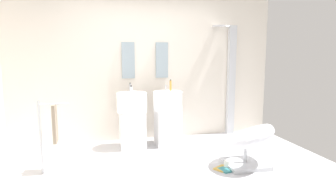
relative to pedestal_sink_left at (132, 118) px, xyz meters
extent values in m
cube|color=silver|center=(0.30, -1.16, -0.52)|extent=(4.80, 3.60, 0.04)
cube|color=beige|center=(0.30, 0.49, 0.80)|extent=(4.80, 0.10, 2.60)
cube|color=white|center=(0.00, 0.00, -0.20)|extent=(0.40, 0.40, 0.59)
cylinder|color=white|center=(0.00, 0.00, 0.25)|extent=(0.49, 0.49, 0.31)
cylinder|color=#B7BABF|center=(0.00, 0.13, 0.46)|extent=(0.02, 0.02, 0.10)
cube|color=white|center=(0.60, 0.00, -0.20)|extent=(0.40, 0.40, 0.59)
cylinder|color=white|center=(0.60, 0.00, 0.25)|extent=(0.49, 0.49, 0.31)
cylinder|color=#B7BABF|center=(0.60, 0.13, 0.46)|extent=(0.02, 0.02, 0.10)
cube|color=#8C9EA8|center=(0.00, 0.42, 0.92)|extent=(0.22, 0.03, 0.62)
cube|color=#8C9EA8|center=(0.60, 0.42, 0.92)|extent=(0.22, 0.03, 0.62)
cube|color=#B7BABF|center=(1.94, 0.37, 0.53)|extent=(0.14, 0.08, 2.05)
cylinder|color=#B7BABF|center=(1.79, 0.35, 1.53)|extent=(0.30, 0.02, 0.02)
cylinder|color=#B7BABF|center=(1.64, 0.32, 1.53)|extent=(0.24, 0.24, 0.02)
cube|color=#B7BABF|center=(1.39, -1.19, -0.47)|extent=(0.56, 0.50, 0.06)
cylinder|color=#B7BABF|center=(1.39, -1.19, -0.30)|extent=(0.05, 0.05, 0.34)
torus|color=silver|center=(1.39, -1.19, -0.10)|extent=(1.10, 1.10, 0.49)
cylinder|color=#B7BABF|center=(-1.27, -0.75, -0.02)|extent=(0.03, 0.03, 0.95)
cylinder|color=#B7BABF|center=(-1.09, -0.75, 0.40)|extent=(0.36, 0.02, 0.02)
cube|color=gray|center=(-1.09, -0.75, 0.15)|extent=(0.04, 0.22, 0.50)
cube|color=#B2B2B7|center=(0.91, -1.32, -0.49)|extent=(1.13, 0.61, 0.01)
cube|color=gold|center=(1.04, -1.23, -0.48)|extent=(0.26, 0.24, 0.02)
cube|color=teal|center=(1.13, -1.27, -0.48)|extent=(0.33, 0.25, 0.02)
cylinder|color=white|center=(1.12, -1.20, -0.44)|extent=(0.09, 0.09, 0.10)
cylinder|color=#99999E|center=(0.00, 0.18, 0.48)|extent=(0.04, 0.04, 0.13)
cylinder|color=black|center=(0.00, 0.18, 0.55)|extent=(0.02, 0.02, 0.02)
cylinder|color=#C68C38|center=(0.68, 0.11, 0.50)|extent=(0.04, 0.04, 0.17)
cylinder|color=black|center=(0.68, 0.11, 0.59)|extent=(0.02, 0.02, 0.02)
cylinder|color=silver|center=(-0.02, -0.13, 0.47)|extent=(0.04, 0.04, 0.12)
cylinder|color=black|center=(-0.02, -0.13, 0.54)|extent=(0.02, 0.02, 0.02)
camera|label=1|loc=(-0.56, -4.57, 1.04)|focal=30.56mm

